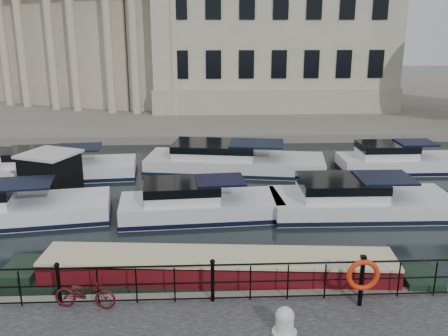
# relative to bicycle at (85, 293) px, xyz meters

# --- Properties ---
(ground_plane) EXTENTS (160.00, 160.00, 0.00)m
(ground_plane) POSITION_rel_bicycle_xyz_m (3.30, 2.43, -0.97)
(ground_plane) COLOR black
(ground_plane) RESTS_ON ground
(far_bank) EXTENTS (120.00, 42.00, 0.55)m
(far_bank) POSITION_rel_bicycle_xyz_m (3.30, 41.43, -0.70)
(far_bank) COLOR #6B665B
(far_bank) RESTS_ON ground_plane
(railing) EXTENTS (24.14, 0.14, 1.22)m
(railing) POSITION_rel_bicycle_xyz_m (3.30, 0.18, 0.23)
(railing) COLOR black
(railing) RESTS_ON near_quay
(civic_building) EXTENTS (53.55, 31.84, 16.85)m
(civic_building) POSITION_rel_bicycle_xyz_m (2.30, 37.13, 6.06)
(civic_building) COLOR #ADA38C
(civic_building) RESTS_ON far_bank
(bicycle) EXTENTS (1.68, 0.79, 0.85)m
(bicycle) POSITION_rel_bicycle_xyz_m (0.00, 0.00, 0.00)
(bicycle) COLOR #490D12
(bicycle) RESTS_ON near_quay
(mooring_bollard) EXTENTS (0.60, 0.60, 0.68)m
(mooring_bollard) POSITION_rel_bicycle_xyz_m (4.97, -1.32, -0.11)
(mooring_bollard) COLOR silver
(mooring_bollard) RESTS_ON near_quay
(life_ring_post) EXTENTS (0.87, 0.22, 1.42)m
(life_ring_post) POSITION_rel_bicycle_xyz_m (7.14, -0.27, 0.46)
(life_ring_post) COLOR black
(life_ring_post) RESTS_ON near_quay
(narrowboat) EXTENTS (12.93, 2.78, 1.48)m
(narrowboat) POSITION_rel_bicycle_xyz_m (3.49, 1.58, -0.61)
(narrowboat) COLOR black
(narrowboat) RESTS_ON ground_plane
(harbour_hut) EXTENTS (3.76, 3.50, 2.19)m
(harbour_hut) POSITION_rel_bicycle_xyz_m (-3.78, 10.33, -0.02)
(harbour_hut) COLOR #6B665B
(harbour_hut) RESTS_ON ground_plane
(cabin_cruisers) EXTENTS (27.35, 11.15, 1.99)m
(cabin_cruisers) POSITION_rel_bicycle_xyz_m (2.95, 10.74, -0.61)
(cabin_cruisers) COLOR white
(cabin_cruisers) RESTS_ON ground_plane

